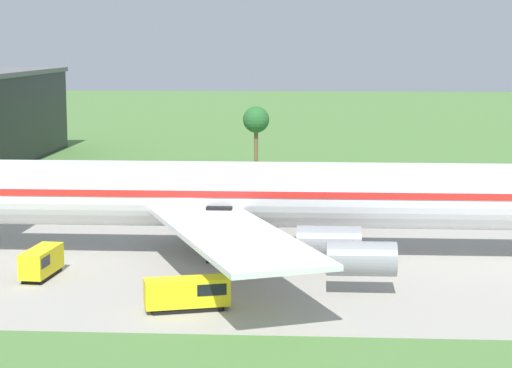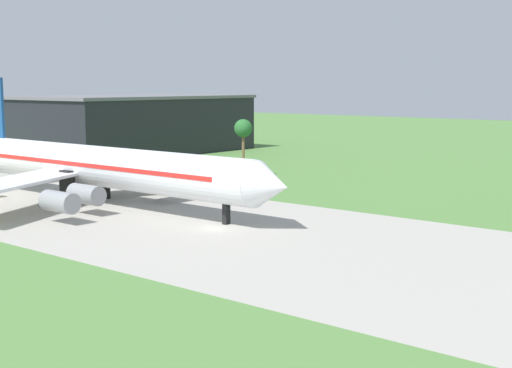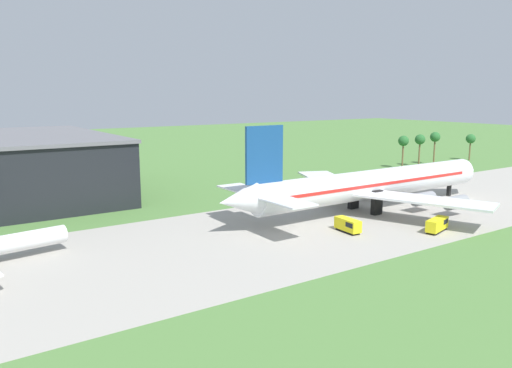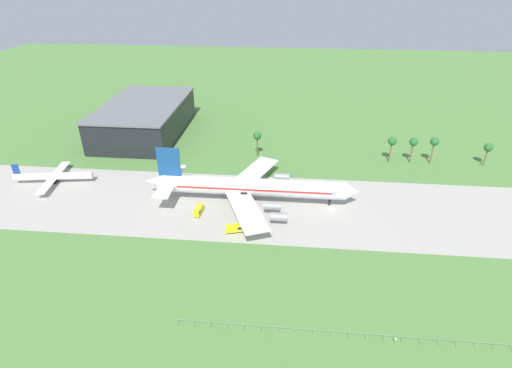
# 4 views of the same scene
# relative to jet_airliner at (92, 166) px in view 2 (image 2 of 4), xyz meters

# --- Properties ---
(ground_plane) EXTENTS (600.00, 600.00, 0.00)m
(ground_plane) POSITION_rel_jet_airliner_xyz_m (28.74, -2.97, -5.85)
(ground_plane) COLOR #517F3D
(taxiway_strip) EXTENTS (320.00, 44.00, 0.02)m
(taxiway_strip) POSITION_rel_jet_airliner_xyz_m (28.74, -2.97, -5.84)
(taxiway_strip) COLOR #A8A399
(taxiway_strip) RESTS_ON ground_plane
(jet_airliner) EXTENTS (76.89, 54.96, 19.73)m
(jet_airliner) POSITION_rel_jet_airliner_xyz_m (0.00, 0.00, 0.00)
(jet_airliner) COLOR white
(jet_airliner) RESTS_ON ground_plane
(terminal_building) EXTENTS (36.72, 61.20, 15.51)m
(terminal_building) POSITION_rel_jet_airliner_xyz_m (-59.34, 60.46, 1.92)
(terminal_building) COLOR black
(terminal_building) RESTS_ON ground_plane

